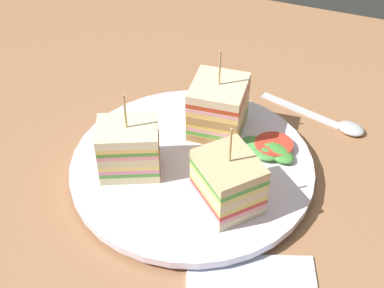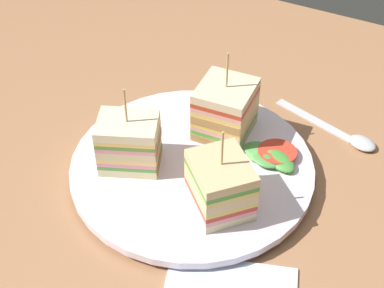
# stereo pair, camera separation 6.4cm
# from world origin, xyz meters

# --- Properties ---
(ground_plane) EXTENTS (1.17, 0.88, 0.02)m
(ground_plane) POSITION_xyz_m (0.00, 0.00, -0.01)
(ground_plane) COLOR #A06E4A
(plate) EXTENTS (0.28, 0.28, 0.02)m
(plate) POSITION_xyz_m (0.00, 0.00, 0.01)
(plate) COLOR white
(plate) RESTS_ON ground_plane
(sandwich_wedge_0) EXTENTS (0.09, 0.09, 0.10)m
(sandwich_wedge_0) POSITION_xyz_m (-0.06, 0.04, 0.05)
(sandwich_wedge_0) COLOR beige
(sandwich_wedge_0) RESTS_ON plate
(sandwich_wedge_1) EXTENTS (0.07, 0.07, 0.11)m
(sandwich_wedge_1) POSITION_xyz_m (-0.01, -0.07, 0.05)
(sandwich_wedge_1) COLOR #D0BE84
(sandwich_wedge_1) RESTS_ON plate
(sandwich_wedge_2) EXTENTS (0.08, 0.07, 0.10)m
(sandwich_wedge_2) POSITION_xyz_m (0.06, 0.03, 0.05)
(sandwich_wedge_2) COLOR beige
(sandwich_wedge_2) RESTS_ON plate
(salad_garnish) EXTENTS (0.07, 0.06, 0.01)m
(salad_garnish) POSITION_xyz_m (-0.08, -0.05, 0.02)
(salad_garnish) COLOR #46973B
(salad_garnish) RESTS_ON plate
(spoon) EXTENTS (0.14, 0.06, 0.01)m
(spoon) POSITION_xyz_m (-0.14, -0.15, 0.00)
(spoon) COLOR silver
(spoon) RESTS_ON ground_plane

